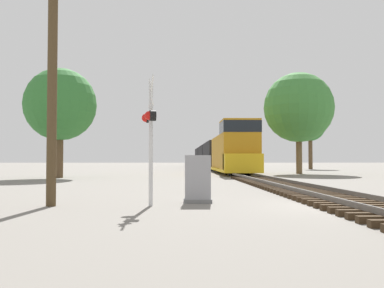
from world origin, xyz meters
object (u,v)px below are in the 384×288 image
at_px(relay_cabinet, 198,179).
at_px(freight_train, 213,156).
at_px(tree_mid_background, 299,108).
at_px(utility_pole, 53,56).
at_px(tree_deep_background, 310,127).
at_px(crossing_signal_near, 150,126).
at_px(tree_far_right, 60,105).

bearing_deg(relay_cabinet, freight_train, 85.16).
bearing_deg(tree_mid_background, relay_cabinet, -110.83).
height_order(utility_pole, tree_deep_background, utility_pole).
height_order(relay_cabinet, utility_pole, utility_pole).
distance_m(freight_train, relay_cabinet, 52.82).
bearing_deg(relay_cabinet, tree_deep_background, 69.80).
distance_m(relay_cabinet, tree_deep_background, 52.94).
bearing_deg(crossing_signal_near, tree_deep_background, 147.42).
height_order(utility_pole, tree_mid_background, tree_mid_background).
xyz_separation_m(tree_far_right, tree_deep_background, (27.68, 29.72, 0.59)).
distance_m(freight_train, tree_mid_background, 24.93).
height_order(utility_pole, tree_far_right, utility_pole).
bearing_deg(relay_cabinet, crossing_signal_near, -147.58).
bearing_deg(tree_deep_background, crossing_signal_near, -111.29).
bearing_deg(crossing_signal_near, tree_far_right, -169.95).
xyz_separation_m(tree_far_right, tree_mid_background, (20.51, 9.27, 0.93)).
xyz_separation_m(freight_train, utility_pole, (-8.74, -53.52, 2.41)).
relative_size(relay_cabinet, tree_deep_background, 0.18).
relative_size(crossing_signal_near, relay_cabinet, 2.56).
bearing_deg(utility_pole, tree_deep_background, 65.94).
bearing_deg(tree_mid_background, tree_far_right, -155.69).
bearing_deg(relay_cabinet, utility_pole, -168.09).
bearing_deg(utility_pole, crossing_signal_near, -0.12).
bearing_deg(freight_train, utility_pole, -99.28).
xyz_separation_m(relay_cabinet, tree_far_right, (-9.49, 19.71, 4.74)).
height_order(relay_cabinet, tree_far_right, tree_far_right).
relative_size(crossing_signal_near, tree_far_right, 0.46).
bearing_deg(tree_mid_background, tree_deep_background, 70.70).
bearing_deg(freight_train, relay_cabinet, -94.84).
bearing_deg(tree_deep_background, relay_cabinet, -110.20).
height_order(tree_far_right, tree_deep_background, tree_deep_background).
distance_m(tree_far_right, tree_deep_background, 40.61).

